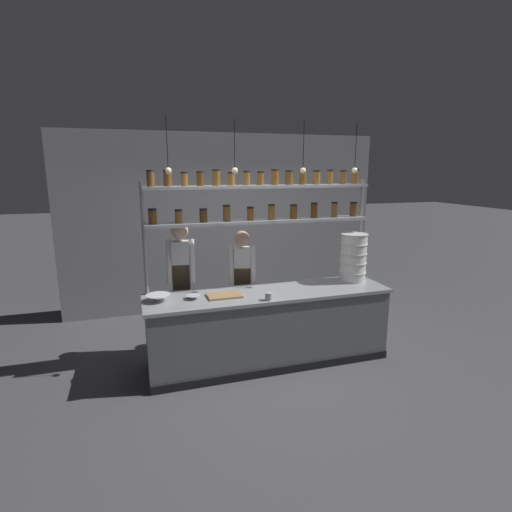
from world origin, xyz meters
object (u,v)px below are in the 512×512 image
container_stack (353,257)px  prep_bowl_near_left (193,297)px  cutting_board (224,295)px  serving_cup_front (269,296)px  spice_shelf_unit (262,205)px  chef_left (181,278)px  chef_center (242,281)px  prep_bowl_center_front (158,298)px

container_stack → prep_bowl_near_left: size_ratio=3.88×
cutting_board → serving_cup_front: 0.54m
serving_cup_front → spice_shelf_unit: bearing=79.1°
container_stack → serving_cup_front: bearing=-161.9°
chef_left → cutting_board: size_ratio=4.34×
chef_center → prep_bowl_near_left: (-0.76, -0.63, 0.04)m
chef_center → prep_bowl_near_left: chef_center is taller
chef_left → prep_bowl_center_front: size_ratio=6.26×
spice_shelf_unit → chef_left: bearing=163.3°
cutting_board → prep_bowl_near_left: bearing=177.2°
chef_left → cutting_board: 0.78m
chef_center → prep_bowl_center_front: chef_center is taller
chef_left → container_stack: (2.22, -0.49, 0.23)m
chef_center → prep_bowl_center_front: size_ratio=5.73×
spice_shelf_unit → serving_cup_front: bearing=-100.9°
spice_shelf_unit → prep_bowl_center_front: spice_shelf_unit is taller
cutting_board → chef_left: bearing=122.9°
spice_shelf_unit → chef_center: spice_shelf_unit is taller
prep_bowl_near_left → serving_cup_front: 0.87m
chef_left → container_stack: size_ratio=2.72×
cutting_board → prep_bowl_center_front: bearing=175.3°
serving_cup_front → prep_bowl_near_left: bearing=159.8°
chef_left → container_stack: chef_left is taller
prep_bowl_near_left → serving_cup_front: size_ratio=1.85×
chef_center → container_stack: chef_center is taller
chef_left → prep_bowl_center_front: 0.68m
chef_left → cutting_board: (0.42, -0.65, -0.08)m
container_stack → serving_cup_front: 1.44m
chef_left → cutting_board: bearing=-47.6°
chef_center → serving_cup_front: (0.06, -0.93, 0.06)m
serving_cup_front → container_stack: bearing=18.1°
cutting_board → spice_shelf_unit: bearing=31.2°
container_stack → cutting_board: size_ratio=1.60×
container_stack → prep_bowl_center_front: bearing=-177.9°
spice_shelf_unit → chef_left: size_ratio=1.67×
chef_left → serving_cup_front: bearing=-37.3°
prep_bowl_center_front → chef_left: bearing=60.3°
chef_left → prep_bowl_center_front: chef_left is taller
container_stack → prep_bowl_center_front: (-2.55, -0.10, -0.28)m
cutting_board → prep_bowl_center_front: size_ratio=1.44×
container_stack → prep_bowl_center_front: container_stack is taller
spice_shelf_unit → container_stack: spice_shelf_unit is taller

